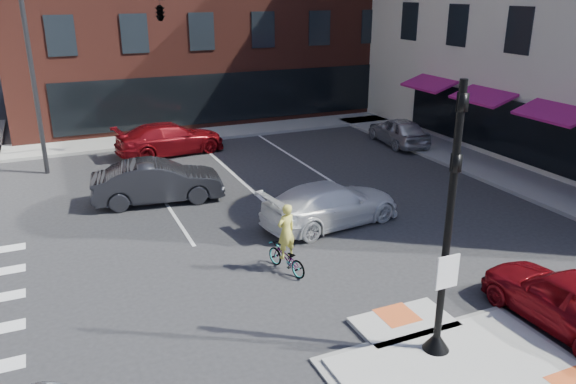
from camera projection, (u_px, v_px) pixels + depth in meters
name	position (u px, v px, depth m)	size (l,w,h in m)	color
ground	(447.00, 363.00, 12.22)	(120.00, 120.00, 0.00)	#28282B
refuge_island	(455.00, 368.00, 11.98)	(5.40, 4.65, 0.13)	gray
sidewalk_e	(497.00, 171.00, 24.90)	(3.00, 24.00, 0.15)	gray
sidewalk_n	(242.00, 130.00, 32.26)	(26.00, 3.00, 0.15)	gray
building_far_left	(67.00, 19.00, 53.73)	(10.00, 12.00, 10.00)	slate
building_far_right	(194.00, 6.00, 60.05)	(12.00, 12.00, 12.00)	brown
signal_pole	(445.00, 259.00, 11.76)	(0.60, 0.60, 5.98)	black
mast_arm_signal	(127.00, 25.00, 24.27)	(6.10, 2.24, 8.00)	black
red_sedan	(569.00, 300.00, 13.30)	(1.76, 4.36, 1.49)	maroon
white_pickup	(331.00, 204.00, 19.26)	(2.06, 5.07, 1.47)	white
bg_car_dark	(158.00, 182.00, 21.28)	(1.69, 4.86, 1.60)	#27282C
bg_car_silver	(398.00, 131.00, 29.20)	(1.71, 4.24, 1.45)	silver
bg_car_red	(170.00, 139.00, 27.53)	(2.16, 5.31, 1.54)	maroon
cyclist	(286.00, 249.00, 15.98)	(0.96, 1.70, 2.07)	#3F3F44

